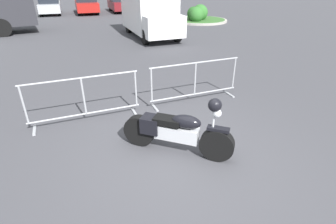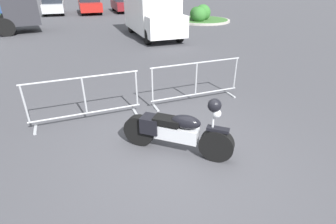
% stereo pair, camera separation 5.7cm
% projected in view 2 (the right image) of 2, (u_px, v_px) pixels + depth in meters
% --- Properties ---
extents(ground_plane, '(120.00, 120.00, 0.00)m').
position_uv_depth(ground_plane, '(179.00, 158.00, 4.80)').
color(ground_plane, '#424247').
extents(motorcycle, '(1.68, 1.55, 1.20)m').
position_uv_depth(motorcycle, '(176.00, 131.00, 4.79)').
color(motorcycle, black).
rests_on(motorcycle, ground).
extents(crowd_barrier_near, '(2.47, 0.49, 1.07)m').
position_uv_depth(crowd_barrier_near, '(85.00, 99.00, 5.79)').
color(crowd_barrier_near, '#9EA0A5').
rests_on(crowd_barrier_near, ground).
extents(crowd_barrier_far, '(2.47, 0.49, 1.07)m').
position_uv_depth(crowd_barrier_far, '(196.00, 82.00, 6.74)').
color(crowd_barrier_far, '#9EA0A5').
rests_on(crowd_barrier_far, ground).
extents(delivery_van, '(2.12, 5.06, 2.31)m').
position_uv_depth(delivery_van, '(152.00, 13.00, 14.05)').
color(delivery_van, white).
rests_on(delivery_van, ground).
extents(parked_car_green, '(1.87, 4.07, 1.35)m').
position_uv_depth(parked_car_green, '(14.00, 8.00, 21.44)').
color(parked_car_green, '#236B38').
rests_on(parked_car_green, ground).
extents(parked_car_silver, '(1.97, 4.28, 1.42)m').
position_uv_depth(parked_car_silver, '(53.00, 5.00, 22.84)').
color(parked_car_silver, '#B7BABF').
rests_on(parked_car_silver, ground).
extents(parked_car_red, '(2.10, 4.55, 1.51)m').
position_uv_depth(parked_car_red, '(90.00, 4.00, 23.37)').
color(parked_car_red, '#B21E19').
rests_on(parked_car_red, ground).
extents(parked_car_maroon, '(1.99, 4.33, 1.44)m').
position_uv_depth(parked_car_maroon, '(123.00, 3.00, 24.35)').
color(parked_car_maroon, maroon).
rests_on(parked_car_maroon, ground).
extents(pedestrian, '(0.48, 0.48, 1.69)m').
position_uv_depth(pedestrian, '(2.00, 12.00, 16.92)').
color(pedestrian, '#262838').
rests_on(pedestrian, ground).
extents(planter_island, '(4.06, 4.06, 1.19)m').
position_uv_depth(planter_island, '(201.00, 16.00, 19.08)').
color(planter_island, '#ADA89E').
rests_on(planter_island, ground).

